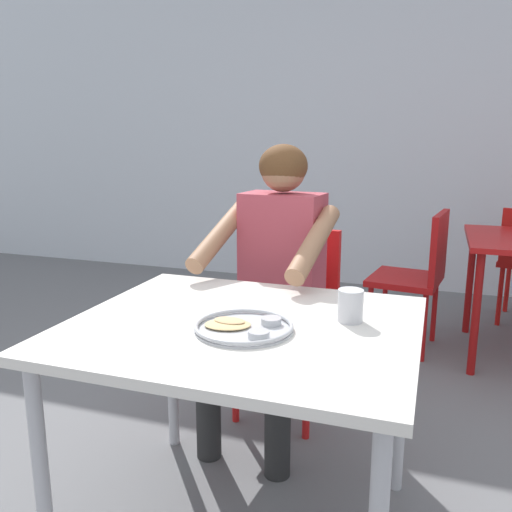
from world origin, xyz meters
name	(u,v)px	position (x,y,z in m)	size (l,w,h in m)	color
back_wall	(368,85)	(0.00, 3.31, 1.70)	(12.00, 0.12, 3.40)	silver
table_foreground	(243,345)	(0.09, 0.07, 0.65)	(1.04, 0.89, 0.73)	silver
thali_tray	(244,327)	(0.11, 0.01, 0.74)	(0.29, 0.29, 0.03)	#B7BABF
drinking_cup	(350,305)	(0.39, 0.18, 0.78)	(0.08, 0.08, 0.10)	silver
chair_foreground	(290,307)	(0.00, 0.93, 0.50)	(0.46, 0.44, 0.86)	red
diner_foreground	(274,267)	(-0.01, 0.71, 0.74)	(0.53, 0.58, 1.25)	#242424
chair_red_left	(419,270)	(0.54, 1.88, 0.50)	(0.46, 0.49, 0.85)	#A91314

